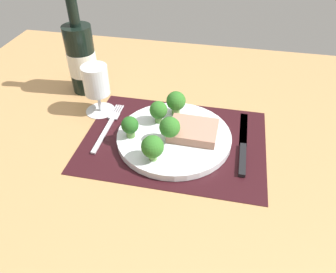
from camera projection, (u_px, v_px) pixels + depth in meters
ground_plane at (174, 146)px, 76.41cm from camera, size 140.00×110.00×3.00cm
placemat at (174, 140)px, 75.36cm from camera, size 41.91×30.83×0.30cm
plate at (174, 137)px, 74.75cm from camera, size 26.38×26.38×1.60cm
steak at (193, 131)px, 73.68cm from camera, size 11.01×9.15×2.08cm
broccoli_near_fork at (176, 102)px, 78.17cm from camera, size 4.72×4.72×6.21cm
broccoli_center at (153, 147)px, 65.74cm from camera, size 4.75×4.75×5.88cm
broccoli_front_edge at (130, 126)px, 71.88cm from camera, size 3.93×3.93×5.17cm
broccoli_near_steak at (158, 110)px, 75.97cm from camera, size 4.24×4.24×5.54cm
broccoli_back_left at (170, 128)px, 70.03cm from camera, size 4.60×4.60×6.26cm
fork at (108, 126)px, 78.78cm from camera, size 2.40×19.20×0.50cm
knife at (243, 146)px, 73.00cm from camera, size 1.80×23.00×0.80cm
wine_bottle at (82, 58)px, 87.04cm from camera, size 7.68×7.68×28.28cm
wine_glass at (96, 84)px, 79.61cm from camera, size 7.58×7.58×12.86cm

